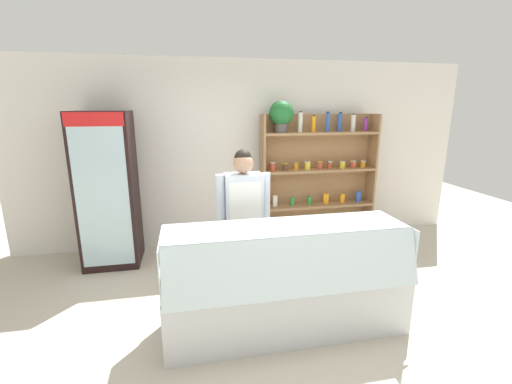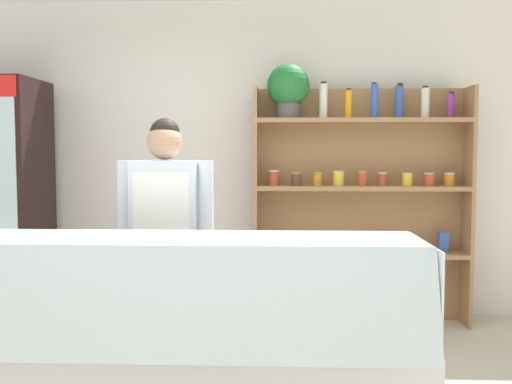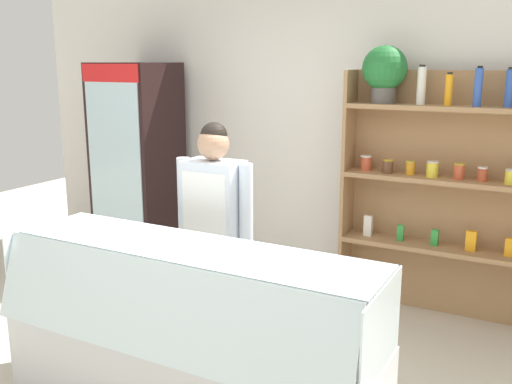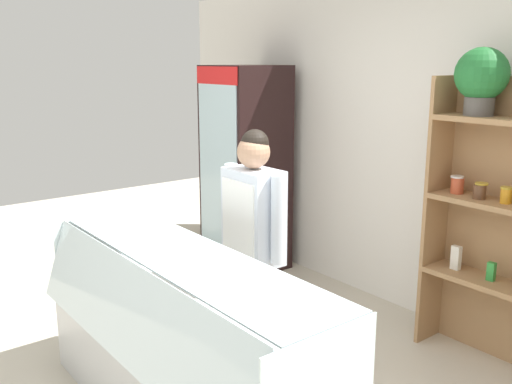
% 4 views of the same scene
% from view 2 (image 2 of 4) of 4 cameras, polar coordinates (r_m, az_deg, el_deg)
% --- Properties ---
extents(back_wall, '(6.80, 0.10, 2.70)m').
position_cam_2_polar(back_wall, '(5.00, -1.50, 3.30)').
color(back_wall, white).
rests_on(back_wall, ground).
extents(shelving_unit, '(1.75, 0.34, 2.12)m').
position_cam_2_polar(shelving_unit, '(4.72, 8.96, 1.84)').
color(shelving_unit, '#9E754C').
rests_on(shelving_unit, ground).
extents(deli_display_case, '(2.19, 0.73, 1.01)m').
position_cam_2_polar(deli_display_case, '(2.91, -6.28, -18.32)').
color(deli_display_case, silver).
rests_on(deli_display_case, ground).
extents(shop_clerk, '(0.58, 0.25, 1.62)m').
position_cam_2_polar(shop_clerk, '(3.47, -9.04, -3.74)').
color(shop_clerk, '#2D2D38').
rests_on(shop_clerk, ground).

